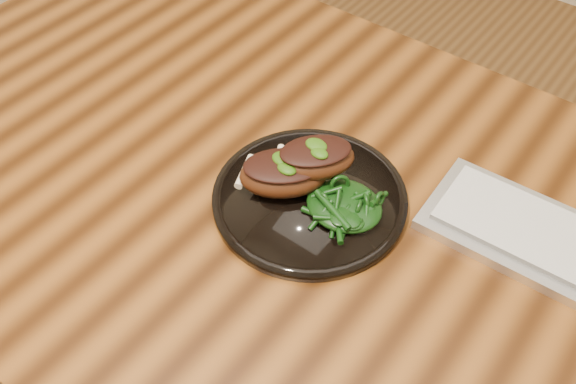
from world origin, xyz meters
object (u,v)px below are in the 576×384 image
object	(u,v)px
plate	(310,198)
greens_heap	(345,202)
desk	(356,267)
lamb_chop_front	(283,173)

from	to	relation	value
plate	greens_heap	xyz separation A→B (m)	(0.05, 0.00, 0.02)
greens_heap	desk	bearing A→B (deg)	-3.23
desk	lamb_chop_front	xyz separation A→B (m)	(-0.11, -0.01, 0.12)
desk	plate	distance (m)	0.12
plate	lamb_chop_front	bearing A→B (deg)	-165.84
plate	greens_heap	bearing A→B (deg)	5.19
greens_heap	lamb_chop_front	bearing A→B (deg)	-170.93
greens_heap	plate	bearing A→B (deg)	-174.81
desk	greens_heap	distance (m)	0.12
desk	lamb_chop_front	distance (m)	0.17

